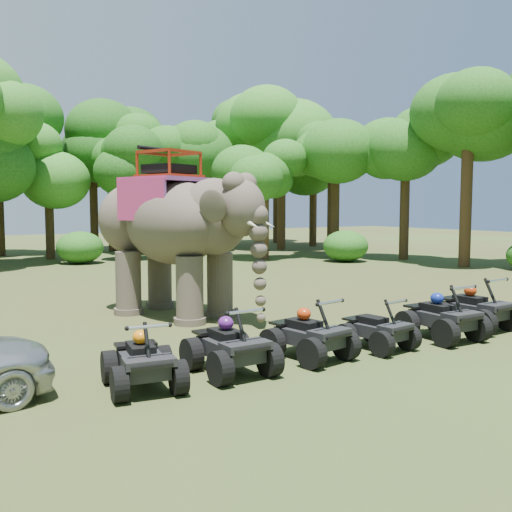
{
  "coord_description": "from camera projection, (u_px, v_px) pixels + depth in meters",
  "views": [
    {
      "loc": [
        -7.45,
        -10.74,
        3.14
      ],
      "look_at": [
        0.0,
        1.2,
        1.9
      ],
      "focal_mm": 40.0,
      "sensor_mm": 36.0,
      "label": 1
    }
  ],
  "objects": [
    {
      "name": "tree_3",
      "position": [
        265.0,
        204.0,
        33.22
      ],
      "size": [
        4.58,
        4.58,
        6.54
      ],
      "primitive_type": null,
      "color": "#195114",
      "rests_on": "ground"
    },
    {
      "name": "tree_44",
      "position": [
        313.0,
        187.0,
        44.04
      ],
      "size": [
        6.47,
        6.47,
        9.24
      ],
      "primitive_type": null,
      "color": "#195114",
      "rests_on": "ground"
    },
    {
      "name": "atv_5",
      "position": [
        475.0,
        303.0,
        14.52
      ],
      "size": [
        1.42,
        1.9,
        1.36
      ],
      "primitive_type": null,
      "rotation": [
        0.0,
        0.0,
        0.05
      ],
      "color": "black",
      "rests_on": "ground"
    },
    {
      "name": "elephant",
      "position": [
        173.0,
        232.0,
        16.18
      ],
      "size": [
        4.47,
        6.24,
        4.8
      ],
      "primitive_type": null,
      "rotation": [
        0.0,
        0.0,
        0.38
      ],
      "color": "#4C4237",
      "rests_on": "ground"
    },
    {
      "name": "atv_4",
      "position": [
        442.0,
        311.0,
        13.4
      ],
      "size": [
        1.37,
        1.85,
        1.34
      ],
      "primitive_type": null,
      "rotation": [
        0.0,
        0.0,
        -0.03
      ],
      "color": "black",
      "rests_on": "ground"
    },
    {
      "name": "ground",
      "position": [
        283.0,
        341.0,
        13.28
      ],
      "size": [
        110.0,
        110.0,
        0.0
      ],
      "primitive_type": "plane",
      "color": "#47381E",
      "rests_on": "ground"
    },
    {
      "name": "tree_0",
      "position": [
        49.0,
        200.0,
        33.4
      ],
      "size": [
        4.85,
        4.85,
        6.93
      ],
      "primitive_type": null,
      "color": "#195114",
      "rests_on": "ground"
    },
    {
      "name": "tree_36",
      "position": [
        143.0,
        189.0,
        37.11
      ],
      "size": [
        5.89,
        5.89,
        8.42
      ],
      "primitive_type": null,
      "color": "#195114",
      "rests_on": "ground"
    },
    {
      "name": "atv_1",
      "position": [
        230.0,
        339.0,
        10.67
      ],
      "size": [
        1.3,
        1.77,
        1.31
      ],
      "primitive_type": null,
      "rotation": [
        0.0,
        0.0,
        0.01
      ],
      "color": "black",
      "rests_on": "ground"
    },
    {
      "name": "tree_4",
      "position": [
        335.0,
        195.0,
        35.16
      ],
      "size": [
        5.3,
        5.3,
        7.58
      ],
      "primitive_type": null,
      "color": "#195114",
      "rests_on": "ground"
    },
    {
      "name": "atv_2",
      "position": [
        309.0,
        328.0,
        11.69
      ],
      "size": [
        1.52,
        1.91,
        1.29
      ],
      "primitive_type": null,
      "rotation": [
        0.0,
        0.0,
        0.16
      ],
      "color": "black",
      "rests_on": "ground"
    },
    {
      "name": "tree_6",
      "position": [
        467.0,
        173.0,
        28.9
      ],
      "size": [
        6.73,
        6.73,
        9.61
      ],
      "primitive_type": null,
      "color": "#195114",
      "rests_on": "ground"
    },
    {
      "name": "tree_1",
      "position": [
        133.0,
        201.0,
        32.21
      ],
      "size": [
        4.81,
        4.81,
        6.87
      ],
      "primitive_type": null,
      "color": "#195114",
      "rests_on": "ground"
    },
    {
      "name": "tree_37",
      "position": [
        331.0,
        195.0,
        40.99
      ],
      "size": [
        5.49,
        5.49,
        7.85
      ],
      "primitive_type": null,
      "color": "#195114",
      "rests_on": "ground"
    },
    {
      "name": "tree_40",
      "position": [
        276.0,
        195.0,
        48.12
      ],
      "size": [
        5.72,
        5.72,
        8.17
      ],
      "primitive_type": null,
      "color": "#195114",
      "rests_on": "ground"
    },
    {
      "name": "tree_43",
      "position": [
        233.0,
        178.0,
        45.69
      ],
      "size": [
        7.51,
        7.51,
        10.73
      ],
      "primitive_type": null,
      "color": "#195114",
      "rests_on": "ground"
    },
    {
      "name": "tree_41",
      "position": [
        93.0,
        190.0,
        38.97
      ],
      "size": [
        5.86,
        5.86,
        8.37
      ],
      "primitive_type": null,
      "color": "#195114",
      "rests_on": "ground"
    },
    {
      "name": "atv_0",
      "position": [
        143.0,
        354.0,
        9.77
      ],
      "size": [
        1.45,
        1.83,
        1.23
      ],
      "primitive_type": null,
      "rotation": [
        0.0,
        0.0,
        -0.16
      ],
      "color": "black",
      "rests_on": "ground"
    },
    {
      "name": "tree_2",
      "position": [
        197.0,
        183.0,
        36.63
      ],
      "size": [
        6.45,
        6.45,
        9.22
      ],
      "primitive_type": null,
      "color": "#195114",
      "rests_on": "ground"
    },
    {
      "name": "tree_5",
      "position": [
        405.0,
        189.0,
        33.09
      ],
      "size": [
        5.75,
        5.75,
        8.21
      ],
      "primitive_type": null,
      "color": "#195114",
      "rests_on": "ground"
    },
    {
      "name": "atv_3",
      "position": [
        377.0,
        323.0,
        12.49
      ],
      "size": [
        1.31,
        1.68,
        1.15
      ],
      "primitive_type": null,
      "rotation": [
        0.0,
        0.0,
        0.12
      ],
      "color": "black",
      "rests_on": "ground"
    },
    {
      "name": "tree_32",
      "position": [
        112.0,
        188.0,
        39.2
      ],
      "size": [
        6.13,
        6.13,
        8.76
      ],
      "primitive_type": null,
      "color": "#195114",
      "rests_on": "ground"
    },
    {
      "name": "tree_31",
      "position": [
        281.0,
        175.0,
        40.5
      ],
      "size": [
        7.44,
        7.44,
        10.63
      ],
      "primitive_type": null,
      "color": "#195114",
      "rests_on": "ground"
    }
  ]
}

